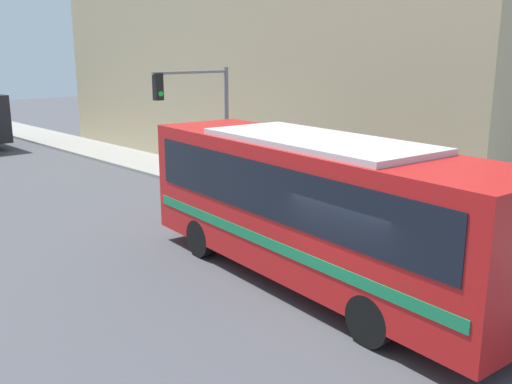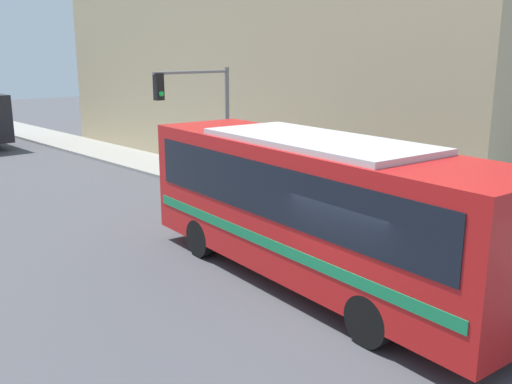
% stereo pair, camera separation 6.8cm
% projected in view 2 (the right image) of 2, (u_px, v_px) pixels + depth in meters
% --- Properties ---
extents(ground_plane, '(120.00, 120.00, 0.00)m').
position_uv_depth(ground_plane, '(354.00, 320.00, 11.42)').
color(ground_plane, '#47474C').
extents(sidewalk, '(2.88, 70.00, 0.13)m').
position_uv_depth(sidewalk, '(116.00, 154.00, 29.58)').
color(sidewalk, gray).
rests_on(sidewalk, ground_plane).
extents(building_facade, '(6.00, 25.73, 12.31)m').
position_uv_depth(building_facade, '(259.00, 32.00, 26.68)').
color(building_facade, tan).
rests_on(building_facade, ground_plane).
extents(city_bus, '(3.61, 10.25, 3.41)m').
position_uv_depth(city_bus, '(314.00, 202.00, 12.77)').
color(city_bus, red).
rests_on(city_bus, ground_plane).
extents(fire_hydrant, '(0.25, 0.34, 0.82)m').
position_uv_depth(fire_hydrant, '(312.00, 199.00, 18.73)').
color(fire_hydrant, gold).
rests_on(fire_hydrant, sidewalk).
extents(traffic_light_pole, '(3.28, 0.35, 4.56)m').
position_uv_depth(traffic_light_pole, '(201.00, 107.00, 20.53)').
color(traffic_light_pole, slate).
rests_on(traffic_light_pole, sidewalk).
extents(parking_meter, '(0.14, 0.14, 1.18)m').
position_uv_depth(parking_meter, '(219.00, 166.00, 22.05)').
color(parking_meter, slate).
rests_on(parking_meter, sidewalk).
extents(pedestrian_near_corner, '(0.34, 0.34, 1.68)m').
position_uv_depth(pedestrian_near_corner, '(323.00, 180.00, 19.44)').
color(pedestrian_near_corner, '#23283D').
rests_on(pedestrian_near_corner, sidewalk).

